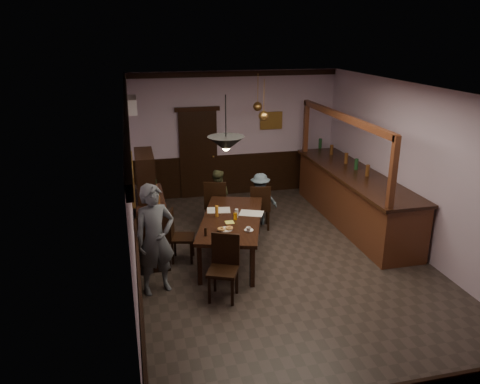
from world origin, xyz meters
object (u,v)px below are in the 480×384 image
object	(u,v)px
chair_far_right	(260,205)
soda_can	(235,216)
chair_near	(224,264)
pendant_brass_far	(258,107)
person_seated_right	(260,199)
coffee_cup	(248,229)
pendant_brass_mid	(264,116)
dining_table	(232,221)
chair_side	(178,234)
chair_far_left	(216,202)
bar_counter	(353,196)
person_seated_left	(217,197)
person_standing	(155,240)
sideboard	(150,215)
pendant_iron	(226,144)

from	to	relation	value
chair_far_right	soda_can	world-z (taller)	chair_far_right
chair_far_right	chair_near	distance (m)	2.63
pendant_brass_far	person_seated_right	bearing A→B (deg)	-101.55
chair_far_right	coffee_cup	bearing A→B (deg)	80.11
chair_near	pendant_brass_far	distance (m)	4.34
person_seated_right	pendant_brass_mid	world-z (taller)	pendant_brass_mid
dining_table	chair_side	world-z (taller)	chair_side
chair_far_left	pendant_brass_mid	size ratio (longest dim) A/B	1.27
chair_side	bar_counter	size ratio (longest dim) A/B	0.22
chair_near	person_seated_right	bearing A→B (deg)	87.51
person_seated_left	bar_counter	world-z (taller)	bar_counter
chair_near	person_standing	world-z (taller)	person_standing
chair_far_right	coffee_cup	size ratio (longest dim) A/B	11.85
dining_table	chair_far_left	size ratio (longest dim) A/B	2.34
chair_far_right	chair_near	xyz separation A→B (m)	(-1.22, -2.33, 0.03)
bar_counter	sideboard	bearing A→B (deg)	-172.98
chair_side	person_seated_right	xyz separation A→B (m)	(1.85, 1.25, 0.05)
person_seated_left	pendant_brass_far	distance (m)	2.18
chair_far_left	soda_can	distance (m)	1.45
chair_side	pendant_iron	bearing A→B (deg)	-127.50
chair_side	bar_counter	distance (m)	3.85
pendant_iron	pendant_brass_far	size ratio (longest dim) A/B	1.03
chair_far_right	person_standing	world-z (taller)	person_standing
bar_counter	person_seated_left	bearing A→B (deg)	166.40
person_seated_right	chair_near	bearing A→B (deg)	72.69
chair_near	person_standing	size ratio (longest dim) A/B	0.57
bar_counter	pendant_brass_mid	size ratio (longest dim) A/B	5.14
pendant_brass_mid	chair_far_left	bearing A→B (deg)	174.48
coffee_cup	pendant_brass_mid	distance (m)	2.55
pendant_iron	person_standing	bearing A→B (deg)	-174.52
chair_far_right	sideboard	xyz separation A→B (m)	(-2.22, -0.65, 0.24)
person_seated_right	coffee_cup	world-z (taller)	person_seated_right
chair_far_right	pendant_brass_far	world-z (taller)	pendant_brass_far
chair_side	person_seated_left	size ratio (longest dim) A/B	0.80
chair_near	chair_side	distance (m)	1.45
sideboard	soda_can	bearing A→B (deg)	-19.60
chair_far_left	chair_near	size ratio (longest dim) A/B	1.03
pendant_brass_far	dining_table	bearing A→B (deg)	-114.90
chair_side	pendant_brass_far	xyz separation A→B (m)	(2.06, 2.33, 1.79)
coffee_cup	pendant_brass_mid	world-z (taller)	pendant_brass_mid
pendant_brass_far	chair_near	bearing A→B (deg)	-112.39
chair_far_left	pendant_brass_far	xyz separation A→B (m)	(1.16, 1.07, 1.74)
chair_far_left	pendant_iron	xyz separation A→B (m)	(-0.20, -2.10, 1.71)
person_standing	sideboard	bearing A→B (deg)	71.72
chair_side	pendant_brass_mid	distance (m)	2.83
pendant_iron	pendant_brass_far	world-z (taller)	same
person_standing	dining_table	bearing A→B (deg)	13.49
chair_side	person_seated_right	bearing A→B (deg)	-42.93
person_standing	sideboard	world-z (taller)	sideboard
chair_far_right	soda_can	distance (m)	1.42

